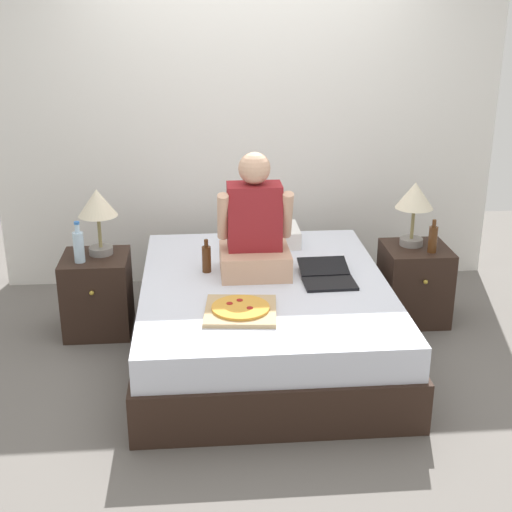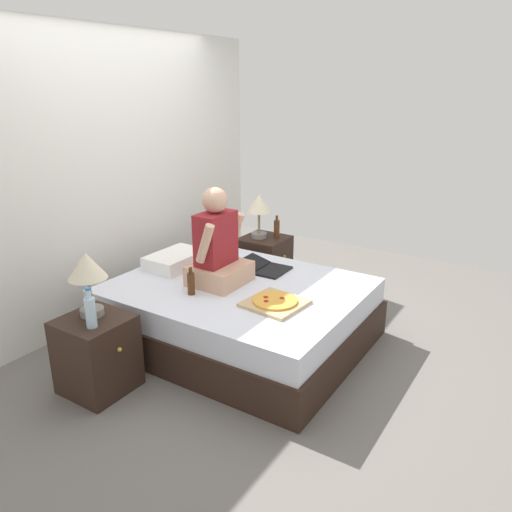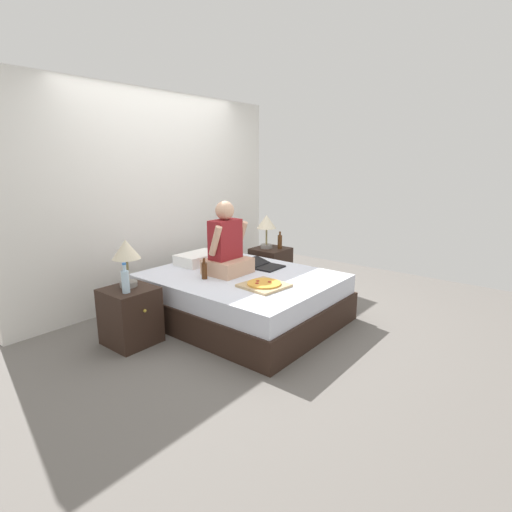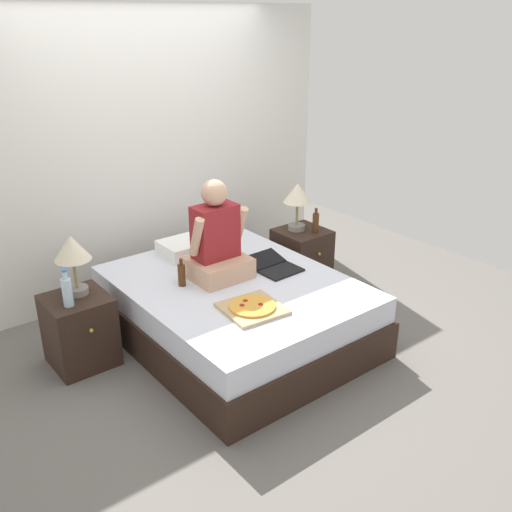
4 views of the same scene
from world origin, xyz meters
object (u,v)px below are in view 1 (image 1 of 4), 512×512
at_px(bed, 264,318).
at_px(nightstand_left, 98,294).
at_px(nightstand_right, 414,283).
at_px(pizza_box, 241,310).
at_px(lamp_on_right_nightstand, 415,200).
at_px(water_bottle, 79,246).
at_px(beer_bottle, 433,239).
at_px(lamp_on_left_nightstand, 98,207).
at_px(laptop, 327,278).
at_px(person_seated, 255,230).
at_px(beer_bottle_on_bed, 206,258).

relative_size(bed, nightstand_left, 3.65).
relative_size(nightstand_left, nightstand_right, 1.00).
bearing_deg(nightstand_left, pizza_box, -43.58).
height_order(nightstand_left, lamp_on_right_nightstand, lamp_on_right_nightstand).
xyz_separation_m(lamp_on_right_nightstand, pizza_box, (-1.25, -0.93, -0.35)).
distance_m(water_bottle, beer_bottle, 2.35).
xyz_separation_m(lamp_on_left_nightstand, nightstand_right, (2.16, -0.05, -0.60)).
height_order(lamp_on_left_nightstand, water_bottle, lamp_on_left_nightstand).
relative_size(nightstand_left, lamp_on_right_nightstand, 1.20).
relative_size(lamp_on_right_nightstand, laptop, 1.06).
bearing_deg(nightstand_left, laptop, -16.86).
bearing_deg(bed, nightstand_left, 158.64).
height_order(lamp_on_left_nightstand, beer_bottle, lamp_on_left_nightstand).
bearing_deg(bed, laptop, -3.24).
bearing_deg(lamp_on_left_nightstand, person_seated, -17.36).
bearing_deg(beer_bottle, person_seated, -172.23).
relative_size(nightstand_right, pizza_box, 1.24).
bearing_deg(nightstand_right, nightstand_left, 180.00).
bearing_deg(beer_bottle_on_bed, lamp_on_right_nightstand, 11.39).
bearing_deg(person_seated, water_bottle, 171.14).
distance_m(nightstand_right, beer_bottle, 0.39).
height_order(bed, lamp_on_left_nightstand, lamp_on_left_nightstand).
distance_m(lamp_on_right_nightstand, beer_bottle, 0.29).
distance_m(beer_bottle, pizza_box, 1.56).
bearing_deg(beer_bottle_on_bed, water_bottle, 169.84).
distance_m(nightstand_left, laptop, 1.58).
relative_size(water_bottle, lamp_on_right_nightstand, 0.61).
xyz_separation_m(water_bottle, beer_bottle, (2.35, -0.01, -0.02)).
height_order(bed, laptop, laptop).
distance_m(beer_bottle, laptop, 0.86).
distance_m(lamp_on_right_nightstand, beer_bottle_on_bed, 1.48).
relative_size(bed, water_bottle, 7.14).
xyz_separation_m(water_bottle, beer_bottle_on_bed, (0.82, -0.15, -0.06)).
bearing_deg(laptop, nightstand_left, 163.14).
height_order(nightstand_right, laptop, laptop).
bearing_deg(nightstand_right, water_bottle, -177.74).
relative_size(nightstand_right, beer_bottle_on_bed, 2.46).
bearing_deg(person_seated, nightstand_left, 165.79).
bearing_deg(water_bottle, laptop, -12.98).
xyz_separation_m(bed, lamp_on_left_nightstand, (-1.06, 0.48, 0.62)).
height_order(nightstand_left, water_bottle, water_bottle).
xyz_separation_m(water_bottle, nightstand_right, (2.28, 0.09, -0.38)).
bearing_deg(bed, beer_bottle, 15.77).
distance_m(lamp_on_left_nightstand, pizza_box, 1.33).
xyz_separation_m(bed, person_seated, (-0.05, 0.16, 0.54)).
relative_size(person_seated, laptop, 1.84).
bearing_deg(lamp_on_right_nightstand, laptop, -143.45).
distance_m(lamp_on_left_nightstand, beer_bottle_on_bed, 0.81).
xyz_separation_m(lamp_on_left_nightstand, person_seated, (1.01, -0.32, -0.08)).
bearing_deg(water_bottle, beer_bottle_on_bed, -10.16).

